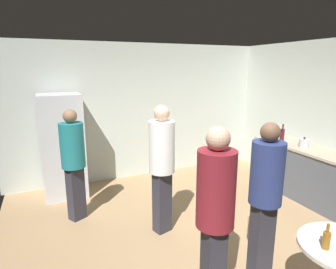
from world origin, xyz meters
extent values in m
cube|color=#9E7C56|center=(0.00, 0.00, -0.05)|extent=(5.20, 5.20, 0.10)
cube|color=beige|center=(0.00, 2.63, 1.35)|extent=(5.32, 0.06, 2.70)
cube|color=silver|center=(-1.57, 2.20, 0.90)|extent=(0.70, 0.65, 1.80)
cube|color=#262628|center=(-1.36, 1.86, 0.99)|extent=(0.03, 0.03, 0.60)
cube|color=#4C515B|center=(2.28, 0.36, 0.43)|extent=(0.60, 2.18, 0.86)
cube|color=tan|center=(2.28, 0.36, 0.88)|extent=(0.64, 2.22, 0.04)
cylinder|color=#B2B2B7|center=(2.23, 0.51, 0.97)|extent=(0.17, 0.17, 0.14)
sphere|color=black|center=(2.23, 0.51, 1.06)|extent=(0.04, 0.04, 0.04)
cone|color=#B2B2B7|center=(2.35, 0.51, 0.98)|extent=(0.09, 0.04, 0.06)
cylinder|color=#3F141E|center=(2.22, 1.00, 1.01)|extent=(0.08, 0.08, 0.22)
cylinder|color=#3F141E|center=(2.22, 1.00, 1.17)|extent=(0.03, 0.03, 0.09)
cylinder|color=#8C5919|center=(0.29, -1.48, 0.81)|extent=(0.06, 0.06, 0.15)
cylinder|color=#8C5919|center=(0.29, -1.48, 0.93)|extent=(0.02, 0.02, 0.08)
cube|color=#2D2D38|center=(-1.48, 1.24, 0.41)|extent=(0.28, 0.26, 0.82)
cylinder|color=#1E727A|center=(-1.48, 1.24, 1.15)|extent=(0.46, 0.46, 0.65)
sphere|color=#8C6647|center=(-1.48, 1.24, 1.57)|extent=(0.20, 0.20, 0.20)
cube|color=#2D2D38|center=(0.25, -0.77, 0.42)|extent=(0.23, 0.18, 0.84)
cylinder|color=navy|center=(0.25, -0.77, 1.17)|extent=(0.36, 0.36, 0.66)
sphere|color=brown|center=(0.25, -0.77, 1.60)|extent=(0.20, 0.20, 0.20)
cube|color=#2D2D38|center=(-0.50, -0.99, 0.44)|extent=(0.20, 0.24, 0.87)
cylinder|color=maroon|center=(-0.50, -0.99, 1.21)|extent=(0.38, 0.38, 0.69)
sphere|color=#D8AD8C|center=(-0.50, -0.99, 1.66)|extent=(0.21, 0.21, 0.21)
cube|color=#2D2D38|center=(-0.43, 0.43, 0.44)|extent=(0.26, 0.22, 0.87)
cylinder|color=white|center=(-0.43, 0.43, 1.22)|extent=(0.42, 0.42, 0.69)
sphere|color=#D8AD8C|center=(-0.43, 0.43, 1.66)|extent=(0.21, 0.21, 0.21)
camera|label=1|loc=(-1.79, -2.92, 2.23)|focal=30.65mm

